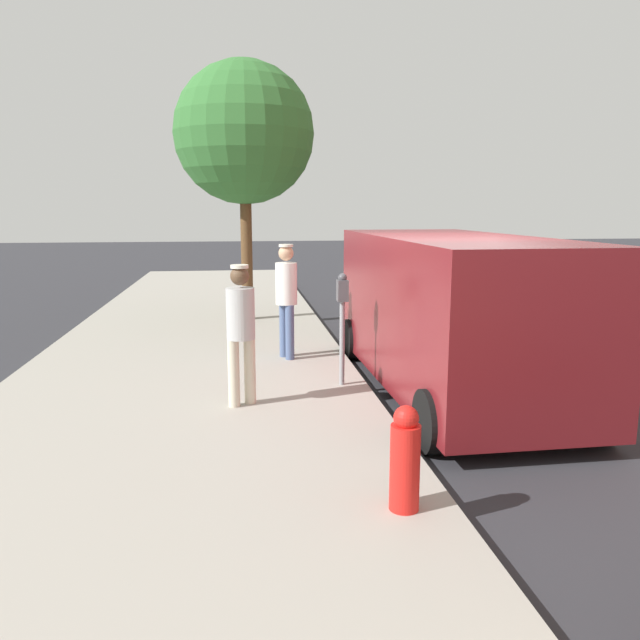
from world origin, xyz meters
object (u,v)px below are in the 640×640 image
at_px(parked_van, 452,310).
at_px(fire_hydrant, 405,459).
at_px(pedestrian_in_gray, 241,326).
at_px(street_tree, 244,134).
at_px(parking_meter_near, 342,310).
at_px(pedestrian_in_white, 286,293).

height_order(parked_van, fire_hydrant, parked_van).
height_order(pedestrian_in_gray, street_tree, street_tree).
xyz_separation_m(parking_meter_near, pedestrian_in_gray, (1.35, 0.70, -0.05)).
bearing_deg(parked_van, parking_meter_near, -2.13).
bearing_deg(parking_meter_near, street_tree, -77.45).
relative_size(parking_meter_near, fire_hydrant, 1.77).
relative_size(pedestrian_in_gray, street_tree, 0.32).
relative_size(parking_meter_near, pedestrian_in_white, 0.84).
xyz_separation_m(parking_meter_near, street_tree, (1.17, -5.25, 2.84)).
distance_m(pedestrian_in_gray, street_tree, 6.62).
relative_size(pedestrian_in_white, street_tree, 0.34).
xyz_separation_m(pedestrian_in_gray, pedestrian_in_white, (-0.73, -2.32, 0.07)).
relative_size(pedestrian_in_gray, parked_van, 0.33).
xyz_separation_m(parking_meter_near, parked_van, (-1.50, 0.06, -0.03)).
height_order(parking_meter_near, street_tree, street_tree).
distance_m(parked_van, fire_hydrant, 3.89).
bearing_deg(fire_hydrant, parked_van, -114.59).
bearing_deg(pedestrian_in_gray, pedestrian_in_white, -107.52).
distance_m(parking_meter_near, parked_van, 1.50).
distance_m(parking_meter_near, pedestrian_in_white, 1.73).
distance_m(street_tree, fire_hydrant, 9.52).
relative_size(parked_van, street_tree, 0.98).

